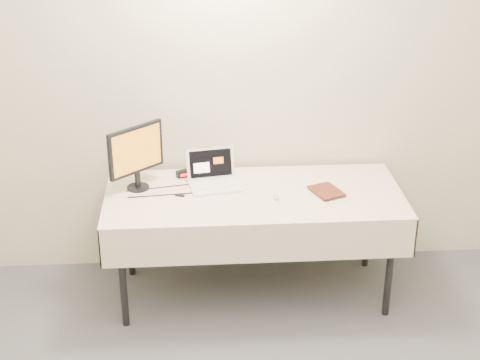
{
  "coord_description": "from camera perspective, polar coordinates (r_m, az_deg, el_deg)",
  "views": [
    {
      "loc": [
        -0.37,
        -2.06,
        2.76
      ],
      "look_at": [
        -0.09,
        1.99,
        0.86
      ],
      "focal_mm": 55.0,
      "sensor_mm": 36.0,
      "label": 1
    }
  ],
  "objects": [
    {
      "name": "back_wall",
      "position": [
        4.79,
        0.68,
        7.95
      ],
      "size": [
        4.0,
        0.1,
        2.7
      ],
      "primitive_type": "cube",
      "color": "beige",
      "rests_on": "ground"
    },
    {
      "name": "table",
      "position": [
        4.62,
        1.09,
        -1.75
      ],
      "size": [
        1.86,
        0.81,
        0.74
      ],
      "color": "black",
      "rests_on": "ground"
    },
    {
      "name": "laptop",
      "position": [
        4.69,
        -2.11,
        0.24
      ],
      "size": [
        0.35,
        0.32,
        0.21
      ],
      "rotation": [
        0.0,
        0.0,
        0.16
      ],
      "color": "white",
      "rests_on": "table"
    },
    {
      "name": "monitor",
      "position": [
        4.6,
        -8.08,
        2.1
      ],
      "size": [
        0.32,
        0.29,
        0.42
      ],
      "rotation": [
        0.0,
        0.0,
        0.72
      ],
      "color": "black",
      "rests_on": "table"
    },
    {
      "name": "book",
      "position": [
        4.54,
        5.92,
        0.01
      ],
      "size": [
        0.16,
        0.08,
        0.21
      ],
      "primitive_type": "imported",
      "rotation": [
        0.0,
        0.0,
        0.38
      ],
      "color": "maroon",
      "rests_on": "table"
    },
    {
      "name": "alarm_clock",
      "position": [
        4.83,
        -4.34,
        0.51
      ],
      "size": [
        0.11,
        0.08,
        0.04
      ],
      "rotation": [
        0.0,
        0.0,
        0.39
      ],
      "color": "black",
      "rests_on": "table"
    },
    {
      "name": "clicker",
      "position": [
        4.54,
        2.8,
        -1.29
      ],
      "size": [
        0.05,
        0.08,
        0.02
      ],
      "primitive_type": "ellipsoid",
      "rotation": [
        0.0,
        0.0,
        0.16
      ],
      "color": "silver",
      "rests_on": "table"
    },
    {
      "name": "paper_form",
      "position": [
        4.61,
        7.26,
        -1.14
      ],
      "size": [
        0.14,
        0.27,
        0.0
      ],
      "primitive_type": "cube",
      "rotation": [
        0.0,
        0.0,
        0.18
      ],
      "color": "#AFD9AC",
      "rests_on": "table"
    },
    {
      "name": "usb_dongle",
      "position": [
        4.57,
        -4.68,
        -1.21
      ],
      "size": [
        0.06,
        0.04,
        0.01
      ],
      "primitive_type": "cube",
      "rotation": [
        0.0,
        0.0,
        -0.37
      ],
      "color": "black",
      "rests_on": "table"
    }
  ]
}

